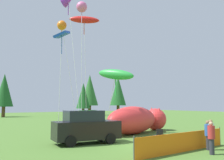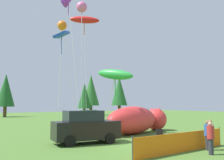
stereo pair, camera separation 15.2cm
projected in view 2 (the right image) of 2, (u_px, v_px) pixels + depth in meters
The scene contains 18 objects.
ground_plane at pixel (142, 145), 15.19m from camera, with size 120.00×120.00×0.00m, color #4C752D.
parked_car at pixel (85, 127), 15.83m from camera, with size 4.35×2.28×2.08m.
folding_chair at pixel (158, 135), 16.23m from camera, with size 0.63×0.63×0.87m.
inflatable_cat at pixel (138, 121), 21.22m from camera, with size 8.02×4.16×2.28m.
safety_fence at pixel (183, 142), 13.07m from camera, with size 7.14×0.46×1.10m.
spectator_in_red_shirt at pixel (211, 137), 12.36m from camera, with size 0.35×0.35×1.62m.
spectator_in_black_shirt at pixel (208, 134), 13.57m from camera, with size 0.35×0.35×1.59m.
spectator_in_blue_shirt at pixel (210, 133), 13.55m from camera, with size 0.36×0.36×1.64m.
kite_red_lizard at pixel (84, 20), 21.59m from camera, with size 2.47×2.16×10.16m.
kite_pink_octopus at pixel (82, 8), 19.93m from camera, with size 0.86×1.18×10.65m.
kite_green_fish at pixel (115, 75), 14.76m from camera, with size 1.72×3.23×4.78m.
kite_blue_box at pixel (61, 36), 16.37m from camera, with size 1.23×1.41×7.36m.
kite_orange_flower at pixel (62, 26), 22.12m from camera, with size 1.82×1.23×9.85m.
kite_purple_delta at pixel (69, 0), 20.48m from camera, with size 1.49×3.74×11.63m.
horizon_tree_east at pixel (85, 96), 48.58m from camera, with size 2.73×2.73×6.51m.
horizon_tree_west at pixel (91, 90), 53.70m from camera, with size 3.67×3.67×8.75m.
horizon_tree_mid at pixel (6, 90), 47.01m from camera, with size 3.40×3.40×8.11m.
horizon_tree_northeast at pixel (119, 91), 56.84m from camera, with size 3.65×3.65×8.71m.
Camera 2 is at (-10.11, -11.88, 2.53)m, focal length 40.00 mm.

